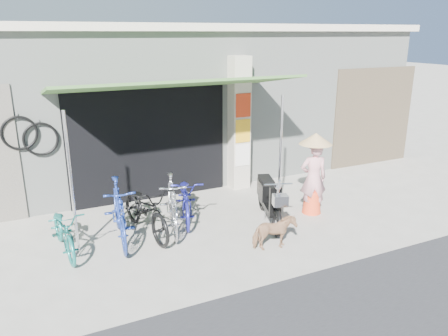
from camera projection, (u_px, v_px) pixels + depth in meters
name	position (u px, v px, depth m)	size (l,w,h in m)	color
ground	(258.00, 235.00, 7.84)	(80.00, 80.00, 0.00)	#A9A499
bicycle_shop	(165.00, 96.00, 11.69)	(12.30, 5.30, 3.66)	#A7AEA5
shop_pillar	(239.00, 124.00, 9.86)	(0.42, 0.44, 3.00)	beige
awning	(176.00, 86.00, 8.13)	(4.60, 1.88, 2.72)	#3E6A30
neighbour_right	(373.00, 117.00, 11.74)	(2.60, 0.06, 2.60)	brown
bike_teal	(64.00, 230.00, 7.09)	(0.53, 1.52, 0.80)	#186C65
bike_blue	(119.00, 212.00, 7.45)	(0.51, 1.80, 1.08)	navy
bike_black	(146.00, 209.00, 7.74)	(0.63, 1.81, 0.95)	black
bike_silver	(172.00, 204.00, 7.90)	(0.48, 1.69, 1.01)	silver
bike_navy	(186.00, 198.00, 8.37)	(0.58, 1.68, 0.88)	navy
street_dog	(274.00, 233.00, 7.23)	(0.32, 0.71, 0.60)	tan
moped	(269.00, 199.00, 8.27)	(0.73, 1.70, 0.99)	black
nun	(314.00, 174.00, 8.57)	(0.64, 0.64, 1.64)	#D18D93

